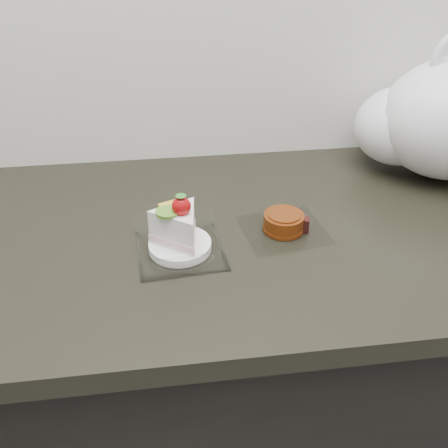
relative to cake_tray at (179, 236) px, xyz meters
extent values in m
cube|color=black|center=(0.07, 0.07, -0.50)|extent=(2.00, 0.60, 0.86)
cube|color=black|center=(0.07, 0.07, -0.05)|extent=(2.04, 0.64, 0.04)
cube|color=white|center=(0.00, 0.00, -0.03)|extent=(0.16, 0.16, 0.00)
cylinder|color=white|center=(0.00, 0.00, -0.02)|extent=(0.11, 0.11, 0.01)
ellipsoid|color=red|center=(0.01, -0.01, 0.07)|extent=(0.03, 0.03, 0.03)
cone|color=#2D7223|center=(0.01, -0.01, 0.08)|extent=(0.02, 0.02, 0.01)
cylinder|color=#5E992C|center=(-0.02, -0.01, 0.05)|extent=(0.04, 0.04, 0.00)
cube|color=gold|center=(-0.01, 0.02, 0.05)|extent=(0.05, 0.04, 0.00)
cube|color=white|center=(0.19, 0.04, -0.03)|extent=(0.17, 0.16, 0.00)
cylinder|color=#67280C|center=(0.19, 0.04, -0.01)|extent=(0.09, 0.09, 0.03)
cylinder|color=#67280C|center=(0.19, 0.04, -0.03)|extent=(0.10, 0.10, 0.01)
cylinder|color=#67280C|center=(0.19, 0.04, 0.00)|extent=(0.08, 0.08, 0.00)
cube|color=black|center=(0.23, 0.03, -0.02)|extent=(0.02, 0.02, 0.03)
ellipsoid|color=white|center=(0.50, 0.26, 0.07)|extent=(0.23, 0.21, 0.17)
camera|label=1|loc=(-0.02, -0.70, 0.48)|focal=40.00mm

